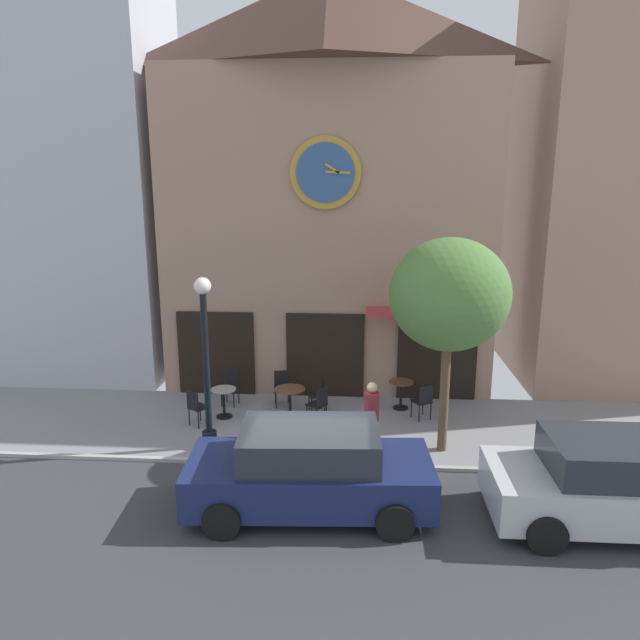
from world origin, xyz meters
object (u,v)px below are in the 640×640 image
cafe_table_near_curb (401,390)px  cafe_chair_near_tree (231,385)px  pedestrian_maroon (371,419)px  cafe_chair_right_end (320,392)px  street_lamp (206,363)px  cafe_chair_left_end (423,399)px  cafe_table_near_door (224,398)px  parked_car_navy (310,470)px  cafe_table_center_left (290,396)px  cafe_chair_outer (196,405)px  parked_car_silver (619,484)px  cafe_chair_facing_street (319,402)px  street_tree (450,295)px  cafe_chair_corner (282,385)px

cafe_table_near_curb → cafe_chair_near_tree: bearing=179.9°
pedestrian_maroon → cafe_chair_right_end: bearing=117.3°
street_lamp → cafe_chair_left_end: 5.38m
cafe_table_near_door → parked_car_navy: bearing=-58.2°
cafe_table_center_left → parked_car_navy: bearing=-78.4°
cafe_table_near_door → cafe_chair_outer: 0.79m
cafe_chair_right_end → parked_car_silver: parked_car_silver is taller
cafe_chair_facing_street → cafe_chair_left_end: bearing=8.4°
cafe_table_near_curb → cafe_chair_facing_street: cafe_chair_facing_street is taller
street_lamp → cafe_table_near_door: street_lamp is taller
street_lamp → cafe_table_near_curb: size_ratio=5.17×
street_lamp → cafe_chair_left_end: size_ratio=4.21×
cafe_chair_near_tree → cafe_chair_facing_street: bearing=-24.1°
cafe_table_center_left → cafe_chair_right_end: cafe_chair_right_end is taller
cafe_table_near_door → street_tree: bearing=-15.8°
cafe_chair_left_end → parked_car_navy: parked_car_navy is taller
pedestrian_maroon → street_lamp: bearing=176.1°
street_lamp → cafe_chair_corner: 3.21m
pedestrian_maroon → parked_car_navy: (-1.12, -2.11, -0.10)m
street_lamp → cafe_table_near_curb: street_lamp is taller
cafe_table_center_left → pedestrian_maroon: (1.98, -2.07, 0.33)m
street_tree → parked_car_silver: bearing=-46.0°
cafe_table_near_door → cafe_table_near_curb: (4.42, 0.87, 0.00)m
cafe_chair_outer → cafe_chair_left_end: size_ratio=1.00×
street_lamp → pedestrian_maroon: (3.54, -0.24, -1.07)m
cafe_chair_left_end → cafe_chair_corner: size_ratio=1.00×
parked_car_navy → cafe_chair_outer: bearing=131.3°
parked_car_navy → street_tree: bearing=43.6°
street_tree → cafe_chair_left_end: 3.35m
cafe_chair_outer → cafe_chair_left_end: same height
cafe_chair_near_tree → parked_car_silver: 9.22m
cafe_chair_left_end → cafe_chair_right_end: (-2.56, 0.34, 0.00)m
street_tree → cafe_chair_right_end: 4.50m
cafe_table_near_door → cafe_chair_right_end: size_ratio=0.82×
cafe_chair_outer → parked_car_silver: parked_car_silver is taller
cafe_table_near_door → cafe_chair_left_end: 4.92m
street_tree → cafe_chair_corner: street_tree is taller
cafe_chair_outer → street_lamp: bearing=-61.3°
street_lamp → cafe_table_center_left: (1.57, 1.83, -1.39)m
street_tree → cafe_table_near_curb: 3.83m
cafe_table_near_curb → cafe_chair_corner: (-3.09, 0.06, 0.04)m
cafe_chair_right_end → cafe_table_near_door: bearing=-167.5°
pedestrian_maroon → cafe_chair_near_tree: bearing=142.4°
street_tree → cafe_chair_right_end: (-2.81, 1.98, -2.91)m
street_lamp → cafe_chair_near_tree: street_lamp is taller
cafe_table_near_door → parked_car_silver: parked_car_silver is taller
cafe_table_near_door → parked_car_navy: parked_car_navy is taller
street_lamp → cafe_chair_right_end: bearing=43.6°
cafe_chair_near_tree → parked_car_navy: parked_car_navy is taller
cafe_chair_near_tree → pedestrian_maroon: pedestrian_maroon is taller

